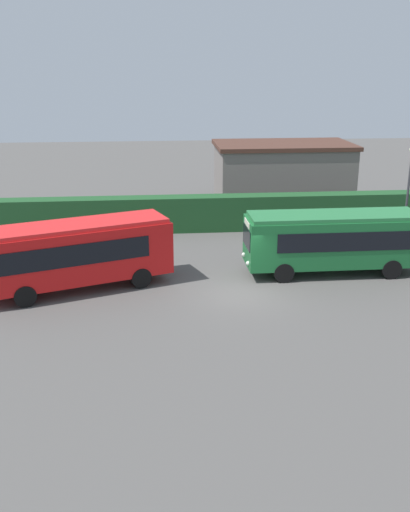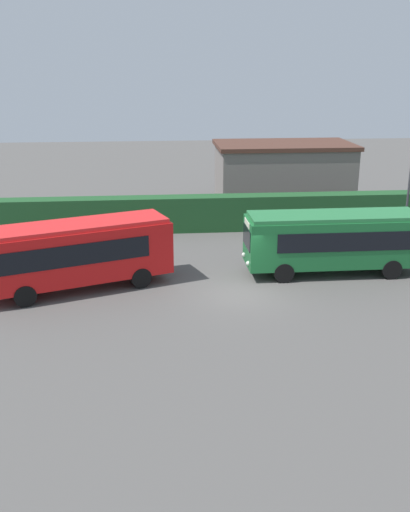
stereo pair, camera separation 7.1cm
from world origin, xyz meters
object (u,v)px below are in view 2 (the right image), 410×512
object	(u,v)px
bus_green	(333,239)
person_center	(20,266)
bus_red	(78,252)
lamppost	(409,183)

from	to	relation	value
bus_green	person_center	distance (m)	15.67
bus_red	person_center	bearing A→B (deg)	143.04
person_center	lamppost	size ratio (longest dim) A/B	0.31
bus_red	bus_green	bearing A→B (deg)	-15.04
bus_red	lamppost	xyz separation A→B (m)	(18.84, 6.39, 1.68)
bus_green	lamppost	distance (m)	8.29
bus_red	bus_green	distance (m)	12.74
bus_red	lamppost	size ratio (longest dim) A/B	1.60
bus_green	lamppost	xyz separation A→B (m)	(6.14, 5.29, 1.73)
bus_green	person_center	bearing A→B (deg)	0.47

